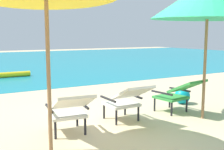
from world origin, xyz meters
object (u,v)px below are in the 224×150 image
(lounge_chair_center, at_px, (127,99))
(beach_ball, at_px, (182,96))
(lounge_chair_left, at_px, (70,109))
(lounge_chair_right, at_px, (178,92))
(swim_buoy, at_px, (7,75))
(beach_umbrella_right, at_px, (208,0))

(lounge_chair_center, height_order, beach_ball, lounge_chair_center)
(lounge_chair_left, relative_size, lounge_chair_right, 0.99)
(swim_buoy, height_order, lounge_chair_right, lounge_chair_right)
(lounge_chair_left, distance_m, lounge_chair_center, 1.07)
(swim_buoy, bearing_deg, lounge_chair_left, -91.47)
(beach_umbrella_right, distance_m, beach_ball, 2.16)
(lounge_chair_left, relative_size, lounge_chair_center, 1.06)
(swim_buoy, bearing_deg, lounge_chair_right, -72.18)
(swim_buoy, relative_size, lounge_chair_left, 1.72)
(lounge_chair_center, height_order, lounge_chair_right, same)
(lounge_chair_left, height_order, lounge_chair_center, same)
(swim_buoy, height_order, lounge_chair_left, lounge_chair_left)
(lounge_chair_left, height_order, beach_umbrella_right, beach_umbrella_right)
(lounge_chair_center, relative_size, beach_ball, 2.64)
(lounge_chair_center, relative_size, lounge_chair_right, 0.93)
(lounge_chair_center, height_order, beach_umbrella_right, beach_umbrella_right)
(lounge_chair_left, bearing_deg, beach_umbrella_right, -8.15)
(lounge_chair_left, relative_size, beach_ball, 2.79)
(lounge_chair_left, xyz_separation_m, beach_umbrella_right, (2.36, -0.34, 1.64))
(lounge_chair_right, height_order, beach_ball, lounge_chair_right)
(lounge_chair_right, relative_size, beach_umbrella_right, 0.40)
(beach_umbrella_right, bearing_deg, lounge_chair_center, 160.00)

